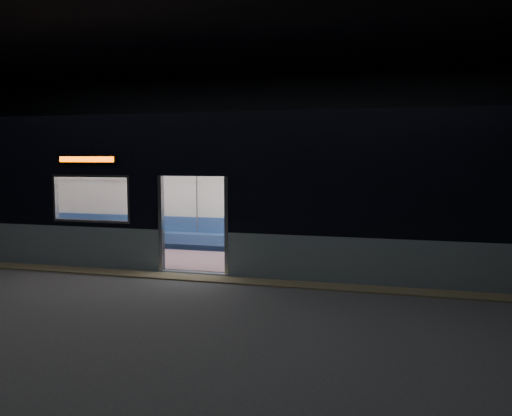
% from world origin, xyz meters
% --- Properties ---
extents(station_floor, '(24.00, 14.00, 0.01)m').
position_xyz_m(station_floor, '(0.00, 0.00, -0.01)').
color(station_floor, '#47494C').
rests_on(station_floor, ground).
extents(station_envelope, '(24.00, 14.00, 5.00)m').
position_xyz_m(station_envelope, '(0.00, 0.00, 3.66)').
color(station_envelope, black).
rests_on(station_envelope, station_floor).
extents(tactile_strip, '(22.80, 0.50, 0.03)m').
position_xyz_m(tactile_strip, '(0.00, 0.55, 0.01)').
color(tactile_strip, '#8C7F59').
rests_on(tactile_strip, station_floor).
extents(metro_car, '(18.00, 3.04, 3.35)m').
position_xyz_m(metro_car, '(-0.00, 2.54, 1.85)').
color(metro_car, '#8A9EA4').
rests_on(metro_car, station_floor).
extents(passenger, '(0.38, 0.66, 1.34)m').
position_xyz_m(passenger, '(4.80, 3.55, 0.79)').
color(passenger, black).
rests_on(passenger, metro_car).
extents(handbag, '(0.32, 0.30, 0.13)m').
position_xyz_m(handbag, '(4.75, 3.33, 0.67)').
color(handbag, black).
rests_on(handbag, passenger).
extents(transit_map, '(1.06, 0.03, 0.69)m').
position_xyz_m(transit_map, '(1.88, 3.85, 1.49)').
color(transit_map, white).
rests_on(transit_map, metro_car).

